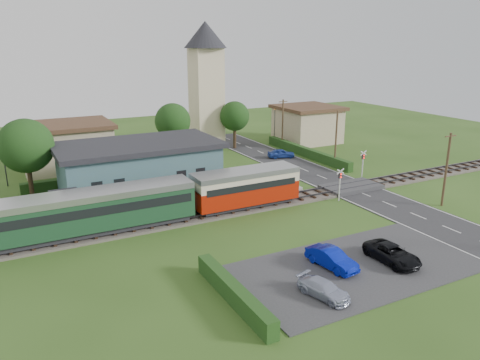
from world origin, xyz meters
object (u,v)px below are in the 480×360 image
house_west (66,145)px  pedestrian_near (244,187)px  crossing_signal_far (363,160)px  car_on_road (281,153)px  church_tower (206,76)px  car_park_dark (392,254)px  equipment_hut (66,206)px  house_east (307,124)px  pedestrian_far (88,211)px  train (51,217)px  car_park_blue (332,258)px  crossing_signal_near (340,180)px  car_park_silver (324,289)px  station_building (139,168)px

house_west → pedestrian_near: 24.51m
crossing_signal_far → car_on_road: crossing_signal_far is taller
church_tower → car_park_dark: 41.84m
equipment_hut → car_on_road: equipment_hut is taller
equipment_hut → house_east: 42.41m
church_tower → house_east: church_tower is taller
car_park_dark → pedestrian_far: 24.74m
car_on_road → car_park_dark: bearing=178.1°
pedestrian_far → train: bearing=146.7°
crossing_signal_far → pedestrian_far: 29.96m
equipment_hut → car_on_road: bearing=22.1°
car_park_blue → pedestrian_far: 20.87m
pedestrian_near → car_park_dark: bearing=87.8°
crossing_signal_far → car_on_road: (-2.84, 12.47, -1.49)m
house_east → pedestrian_near: size_ratio=6.00×
train → crossing_signal_near: bearing=-5.3°
crossing_signal_far → car_park_silver: crossing_signal_far is taller
house_east → pedestrian_near: (-21.40, -19.32, -1.61)m
station_building → crossing_signal_far: bearing=-15.6°
pedestrian_far → pedestrian_near: bearing=-76.9°
church_tower → car_park_silver: 44.55m
car_park_silver → car_park_blue: bearing=30.3°
car_on_road → station_building: bearing=121.9°
house_east → pedestrian_near: bearing=-137.9°
equipment_hut → car_park_blue: bearing=-47.8°
crossing_signal_near → car_park_silver: crossing_signal_near is taller
car_park_blue → car_park_dark: 4.50m
house_west → pedestrian_near: house_west is taller
crossing_signal_near → house_west: bearing=130.1°
crossing_signal_far → pedestrian_near: 15.03m
church_tower → car_on_road: (5.76, -11.14, -9.57)m
crossing_signal_far → car_park_silver: bearing=-136.6°
crossing_signal_near → car_park_dark: 13.30m
house_west → pedestrian_far: house_west is taller
car_on_road → pedestrian_near: 17.22m
station_building → crossing_signal_far: size_ratio=4.88×
car_park_dark → train: bearing=145.5°
car_park_silver → car_park_dark: car_park_dark is taller
house_east → car_park_silver: 46.15m
station_building → crossing_signal_far: 24.51m
car_park_silver → car_on_road: bearing=47.0°
car_on_road → pedestrian_near: bearing=151.1°
car_on_road → car_park_silver: 35.18m
car_park_blue → crossing_signal_far: bearing=35.2°
equipment_hut → car_park_dark: equipment_hut is taller
church_tower → car_on_road: church_tower is taller
car_park_blue → pedestrian_far: (-13.23, 16.13, 0.46)m
car_park_silver → car_park_dark: bearing=-2.6°
station_building → car_park_blue: bearing=-72.8°
train → church_tower: church_tower is taller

